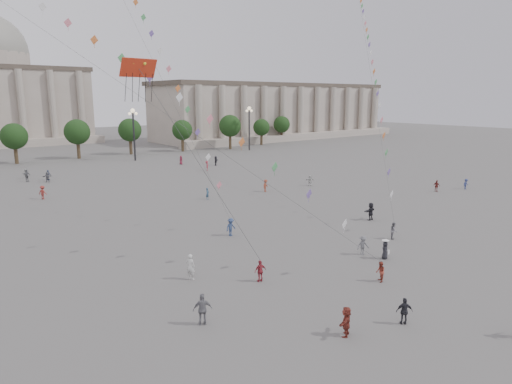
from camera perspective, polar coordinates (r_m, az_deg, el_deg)
ground at (r=33.33m, az=12.60°, el=-11.34°), size 360.00×360.00×0.00m
hall_east at (r=150.26m, az=2.61°, el=10.07°), size 84.00×26.22×17.20m
tree_row at (r=100.10m, az=-24.82°, el=6.40°), size 137.12×5.12×8.00m
lamp_post_mid_east at (r=97.27m, az=-15.07°, el=8.11°), size 2.00×0.90×10.65m
lamp_post_far_east at (r=112.77m, az=-0.86°, el=8.96°), size 2.00×0.90×10.65m
person_crowd_0 at (r=79.25m, az=-24.56°, el=1.93°), size 1.02×0.81×1.62m
person_crowd_3 at (r=50.27m, az=14.14°, el=-2.36°), size 1.81×0.72×1.90m
person_crowd_4 at (r=82.52m, az=-26.86°, el=2.06°), size 1.28×1.45×1.59m
person_crowd_6 at (r=39.22m, az=13.23°, el=-6.52°), size 1.21×0.94×1.64m
person_crowd_7 at (r=68.18m, az=6.75°, el=1.45°), size 1.48×1.14×1.56m
person_crowd_8 at (r=63.35m, az=1.21°, el=0.81°), size 1.27×1.02×1.71m
person_crowd_9 at (r=88.17m, az=-5.04°, el=3.91°), size 1.62×1.46×1.79m
person_crowd_12 at (r=77.47m, az=-24.62°, el=1.72°), size 1.58×0.85×1.63m
person_crowd_13 at (r=33.57m, az=-8.18°, el=-9.23°), size 0.71×0.83×1.92m
person_crowd_14 at (r=71.65m, az=24.76°, el=0.92°), size 1.02×0.65×1.51m
person_crowd_16 at (r=79.34m, az=-26.73°, el=1.84°), size 1.21×0.82×1.90m
person_crowd_17 at (r=64.77m, az=-25.10°, el=-0.04°), size 1.21×1.32×1.79m
person_crowd_18 at (r=90.42m, az=-9.36°, el=3.96°), size 0.75×0.95×1.69m
person_crowd_19 at (r=58.93m, az=-6.08°, el=-0.20°), size 0.65×0.58×1.50m
person_crowd_20 at (r=81.95m, az=-6.16°, el=3.27°), size 1.16×1.31×1.76m
person_crowd_21 at (r=68.16m, az=21.64°, el=0.70°), size 0.50×0.98×1.60m
tourist_0 at (r=32.92m, az=0.54°, el=-9.85°), size 0.98×0.52×1.59m
tourist_1 at (r=28.54m, az=18.07°, el=-13.98°), size 0.97×0.91×1.61m
tourist_2 at (r=26.50m, az=11.21°, el=-15.58°), size 1.62×1.21×1.70m
tourist_3 at (r=27.26m, az=-6.69°, el=-14.36°), size 1.21×0.91×1.91m
kite_flyer_0 at (r=34.07m, az=15.29°, el=-9.60°), size 0.90×0.92×1.49m
kite_flyer_1 at (r=43.35m, az=-3.17°, el=-4.39°), size 1.20×0.80×1.72m
kite_flyer_2 at (r=44.25m, az=16.83°, el=-4.65°), size 0.98×0.93×1.59m
hat_person at (r=38.76m, az=15.84°, el=-6.91°), size 0.86×0.80×1.69m
dragon_kite at (r=27.53m, az=-14.27°, el=13.18°), size 5.08×1.03×15.22m
kite_train_east at (r=74.75m, az=13.64°, el=18.60°), size 43.44×41.64×72.16m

